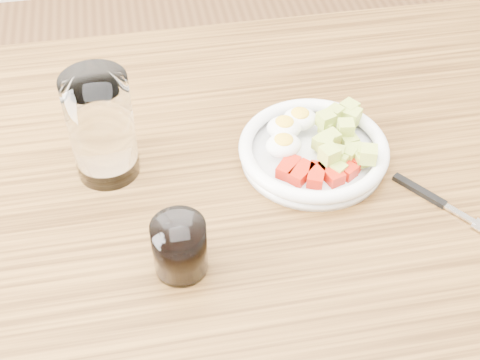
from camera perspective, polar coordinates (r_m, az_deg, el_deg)
name	(u,v)px	position (r m, az deg, el deg)	size (l,w,h in m)	color
dining_table	(248,246)	(1.00, 0.67, -5.62)	(1.50, 0.90, 0.77)	brown
bowl	(314,148)	(0.98, 6.32, 2.71)	(0.22, 0.22, 0.06)	white
fork	(434,199)	(0.96, 16.21, -1.55)	(0.11, 0.15, 0.01)	black
water_glass	(101,127)	(0.93, -11.75, 4.45)	(0.09, 0.09, 0.16)	white
coffee_glass	(180,247)	(0.82, -5.16, -5.75)	(0.07, 0.07, 0.08)	white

